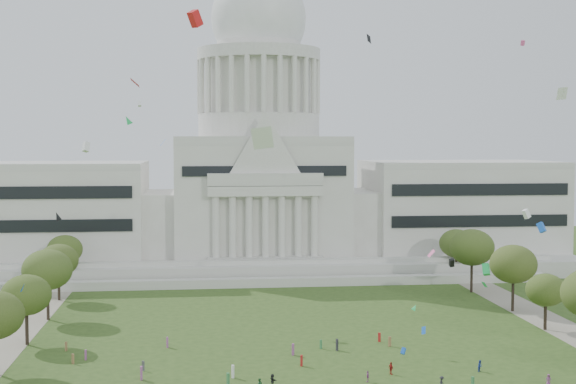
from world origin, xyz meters
name	(u,v)px	position (x,y,z in m)	size (l,w,h in m)	color
capitol	(259,182)	(0.00, 113.59, 22.30)	(160.00, 64.50, 91.30)	beige
path_right	(576,335)	(48.00, 30.00, 0.02)	(8.00, 160.00, 0.04)	gray
row_tree_l_3	(26,295)	(-44.09, 33.92, 8.21)	(8.12, 8.12, 11.55)	black
row_tree_r_3	(546,290)	(44.40, 34.48, 7.08)	(7.01, 7.01, 9.98)	black
row_tree_l_4	(47,270)	(-44.08, 52.42, 9.39)	(9.29, 9.29, 13.21)	black
row_tree_r_4	(513,264)	(44.76, 50.04, 9.29)	(9.19, 9.19, 13.06)	black
row_tree_l_5	(58,260)	(-45.22, 71.01, 8.42)	(8.33, 8.33, 11.85)	black
row_tree_r_5	(472,247)	(43.49, 70.19, 9.93)	(9.82, 9.82, 13.96)	black
row_tree_l_6	(65,250)	(-46.87, 89.14, 8.27)	(8.19, 8.19, 11.64)	black
row_tree_r_6	(457,243)	(45.96, 88.13, 8.51)	(8.42, 8.42, 11.97)	black
person_0	(548,380)	(31.02, 3.61, 0.77)	(0.75, 0.49, 1.54)	#994C8C
person_2	(480,366)	(24.05, 10.90, 0.84)	(0.81, 0.50, 1.67)	navy
person_4	(368,376)	(6.89, 7.82, 0.77)	(0.90, 0.49, 1.54)	#994C8C
person_5	(273,380)	(-6.34, 7.40, 0.84)	(1.56, 0.62, 1.68)	#26262B
person_9	(442,383)	(16.08, 3.58, 0.88)	(1.14, 0.59, 1.76)	#26262B
person_10	(391,368)	(10.94, 11.00, 0.89)	(1.04, 0.57, 1.77)	#B21E1E
distant_crowd	(218,369)	(-13.53, 13.40, 0.85)	(59.66, 32.87, 1.92)	#26262B
kite_swarm	(319,182)	(-0.09, 6.97, 27.70)	(90.22, 92.43, 66.07)	#E54C8C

